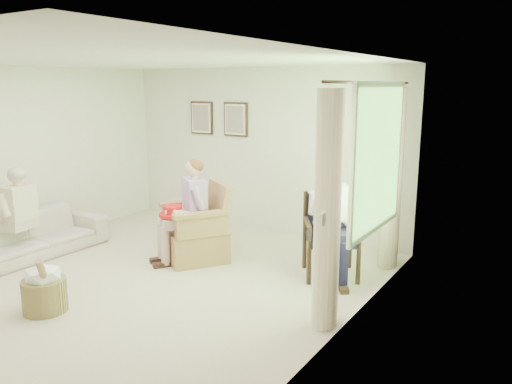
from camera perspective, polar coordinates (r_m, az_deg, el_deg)
floor at (r=6.24m, az=-13.26°, el=-10.08°), size 5.50×5.50×0.00m
back_wall at (r=8.00m, az=0.48°, el=4.76°), size 5.00×0.04×2.60m
left_wall at (r=7.86m, az=-26.62°, el=3.35°), size 0.04×5.50×2.60m
right_wall at (r=4.45m, az=9.05°, el=-1.31°), size 0.04×5.50×2.60m
ceiling at (r=5.80m, az=-14.54°, el=14.49°), size 5.00×5.50×0.02m
window at (r=5.52m, az=13.82°, el=4.08°), size 0.13×2.50×1.63m
curtain_left at (r=4.75m, az=8.18°, el=-2.30°), size 0.34×0.34×2.30m
curtain_right at (r=6.55m, az=15.30°, el=1.36°), size 0.34×0.34×2.30m
framed_print_left at (r=8.59m, az=-6.24°, el=8.41°), size 0.45×0.05×0.55m
framed_print_right at (r=8.17m, az=-2.36°, el=8.29°), size 0.45×0.05×0.55m
wicker_armchair at (r=6.85m, az=-6.79°, el=-4.91°), size 0.81×0.80×1.03m
wood_armchair at (r=6.27m, az=8.90°, el=-4.55°), size 0.64×0.60×0.99m
sofa at (r=7.57m, az=-24.22°, el=-4.54°), size 2.02×0.79×0.59m
person_wicker at (r=6.62m, az=-7.64°, el=-1.40°), size 0.40×0.63×1.35m
person_dark at (r=6.05m, az=8.35°, el=-2.50°), size 0.40×0.62×1.37m
person_sofa at (r=7.35m, az=-25.89°, el=-1.79°), size 0.42×0.63×1.25m
red_hat at (r=6.62m, az=-9.48°, el=-2.29°), size 0.36×0.36×0.14m
hatbox at (r=5.72m, az=-23.06°, el=-10.05°), size 0.57×0.57×0.66m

